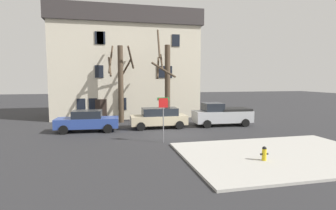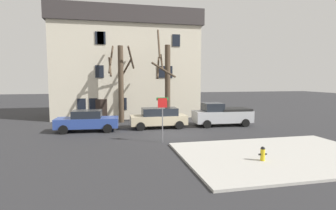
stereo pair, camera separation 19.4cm
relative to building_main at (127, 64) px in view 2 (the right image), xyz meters
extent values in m
plane|color=#2D2D30|center=(2.74, -11.38, -5.71)|extent=(120.00, 120.00, 0.00)
cube|color=#B7B5AD|center=(6.79, -18.09, -5.65)|extent=(10.43, 7.21, 0.12)
cube|color=beige|center=(0.00, 0.00, -0.91)|extent=(15.07, 6.72, 9.60)
cube|color=#383333|center=(0.00, 0.00, 4.72)|extent=(15.57, 7.22, 1.67)
cube|color=#2D231E|center=(-2.75, -3.41, -4.66)|extent=(1.10, 0.12, 2.10)
cube|color=black|center=(-4.60, -3.40, -4.11)|extent=(0.80, 0.08, 1.20)
cube|color=black|center=(-3.49, -3.40, -4.11)|extent=(0.80, 0.08, 1.20)
cube|color=black|center=(-0.67, -3.40, -4.11)|extent=(0.80, 0.08, 1.20)
cube|color=black|center=(-2.84, -3.40, -0.91)|extent=(0.80, 0.08, 1.20)
cube|color=black|center=(3.24, -3.40, -0.91)|extent=(0.80, 0.08, 1.20)
cube|color=black|center=(4.03, -3.40, -0.91)|extent=(0.80, 0.08, 1.20)
cube|color=black|center=(-2.76, -3.40, 2.29)|extent=(0.80, 0.08, 1.20)
cube|color=black|center=(-2.59, -3.40, 2.29)|extent=(0.80, 0.08, 1.20)
cube|color=black|center=(4.83, -3.40, 2.29)|extent=(0.80, 0.08, 1.20)
cylinder|color=#4C3D2D|center=(-0.88, -4.93, -2.14)|extent=(0.50, 0.50, 7.14)
cylinder|color=#4C3D2D|center=(-1.84, -4.99, -0.50)|extent=(0.30, 2.07, 1.87)
cylinder|color=#4C3D2D|center=(0.06, -5.24, 0.33)|extent=(0.83, 2.04, 1.96)
cylinder|color=#4C3D2D|center=(-0.32, -4.50, -0.59)|extent=(1.07, 1.33, 1.72)
cylinder|color=#4C3D2D|center=(-1.74, -4.73, 0.19)|extent=(0.60, 1.90, 2.66)
cylinder|color=#4C3D2D|center=(3.34, -6.04, -2.12)|extent=(0.51, 0.51, 7.18)
cylinder|color=#4C3D2D|center=(2.76, -6.99, -0.83)|extent=(2.07, 1.37, 1.45)
cylinder|color=#4C3D2D|center=(2.79, -6.03, -0.08)|extent=(0.21, 1.26, 1.53)
cylinder|color=#4C3D2D|center=(2.49, -5.83, -0.60)|extent=(0.64, 1.88, 2.09)
cylinder|color=#4C3D2D|center=(2.54, -5.97, 1.57)|extent=(0.33, 1.78, 2.76)
cube|color=#2D4799|center=(-3.69, -8.87, -5.02)|extent=(4.82, 2.04, 0.75)
cube|color=#1E232B|center=(-3.69, -8.87, -4.35)|extent=(2.26, 1.67, 0.58)
cylinder|color=black|center=(-5.34, -9.64, -5.37)|extent=(0.69, 0.26, 0.68)
cylinder|color=black|center=(-5.23, -7.89, -5.37)|extent=(0.69, 0.26, 0.68)
cylinder|color=black|center=(-2.14, -9.84, -5.37)|extent=(0.69, 0.26, 0.68)
cylinder|color=black|center=(-2.03, -8.09, -5.37)|extent=(0.69, 0.26, 0.68)
cube|color=#C6B793|center=(1.99, -8.64, -5.02)|extent=(4.67, 1.86, 0.74)
cube|color=#1E232B|center=(2.09, -8.64, -4.34)|extent=(2.90, 1.62, 0.62)
cylinder|color=black|center=(0.40, -9.51, -5.37)|extent=(0.68, 0.23, 0.68)
cylinder|color=black|center=(0.43, -7.72, -5.37)|extent=(0.68, 0.23, 0.68)
cylinder|color=black|center=(3.56, -9.56, -5.37)|extent=(0.68, 0.23, 0.68)
cylinder|color=black|center=(3.58, -7.77, -5.37)|extent=(0.68, 0.23, 0.68)
cube|color=#B7BABF|center=(7.67, -8.67, -4.90)|extent=(5.11, 2.23, 0.99)
cube|color=#1E232B|center=(6.77, -8.63, -4.06)|extent=(1.69, 1.84, 0.70)
cube|color=black|center=(8.78, -8.72, -4.31)|extent=(2.70, 2.04, 0.20)
cylinder|color=black|center=(5.92, -9.60, -5.37)|extent=(0.69, 0.25, 0.68)
cylinder|color=black|center=(6.01, -7.59, -5.37)|extent=(0.69, 0.25, 0.68)
cylinder|color=black|center=(9.34, -9.75, -5.37)|extent=(0.69, 0.25, 0.68)
cylinder|color=black|center=(9.43, -7.74, -5.37)|extent=(0.69, 0.25, 0.68)
cylinder|color=gold|center=(5.23, -18.93, -5.31)|extent=(0.22, 0.22, 0.57)
sphere|color=black|center=(5.23, -18.93, -5.00)|extent=(0.21, 0.21, 0.21)
cylinder|color=black|center=(5.07, -18.93, -5.28)|extent=(0.10, 0.09, 0.09)
cylinder|color=black|center=(5.39, -18.93, -5.28)|extent=(0.10, 0.09, 0.09)
cylinder|color=slate|center=(1.31, -13.74, -4.28)|extent=(0.07, 0.07, 2.87)
cube|color=red|center=(1.31, -13.76, -3.15)|extent=(0.60, 0.03, 0.60)
cube|color=#1E8C38|center=(1.31, -13.72, -2.90)|extent=(0.76, 0.02, 0.18)
torus|color=black|center=(-3.05, -6.16, -5.36)|extent=(0.70, 0.23, 0.71)
torus|color=black|center=(-4.06, -5.89, -5.36)|extent=(0.70, 0.23, 0.71)
cylinder|color=maroon|center=(-3.55, -6.03, -5.14)|extent=(0.97, 0.30, 0.19)
cylinder|color=maroon|center=(-3.75, -5.98, -4.91)|extent=(0.10, 0.06, 0.45)
camera|label=1|loc=(-2.19, -30.24, -1.64)|focal=28.56mm
camera|label=2|loc=(-2.00, -30.29, -1.64)|focal=28.56mm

